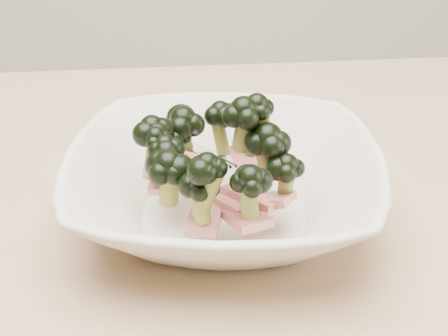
# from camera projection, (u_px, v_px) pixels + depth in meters

# --- Properties ---
(dining_table) EXTENTS (1.20, 0.80, 0.75)m
(dining_table) POSITION_uv_depth(u_px,v_px,m) (109.00, 311.00, 0.60)
(dining_table) COLOR tan
(dining_table) RESTS_ON ground
(broccoli_dish) EXTENTS (0.31, 0.31, 0.12)m
(broccoli_dish) POSITION_uv_depth(u_px,v_px,m) (223.00, 180.00, 0.54)
(broccoli_dish) COLOR beige
(broccoli_dish) RESTS_ON dining_table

